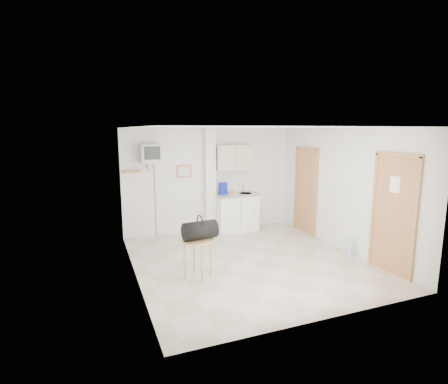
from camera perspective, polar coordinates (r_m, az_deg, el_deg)
name	(u,v)px	position (r m, az deg, el deg)	size (l,w,h in m)	color
ground	(249,261)	(6.79, 4.14, -11.13)	(4.50, 4.50, 0.00)	beige
room_envelope	(260,180)	(6.58, 5.86, 2.03)	(4.24, 4.54, 2.55)	white
kitchenette	(236,198)	(8.55, 1.90, -1.04)	(1.03, 0.58, 2.10)	white
crt_television	(151,154)	(7.85, -11.88, 6.09)	(0.44, 0.45, 2.15)	slate
round_table	(198,245)	(5.90, -4.31, -8.66)	(0.54, 0.54, 0.67)	#AC874E
duffel_bag	(200,230)	(5.81, -3.95, -6.23)	(0.59, 0.38, 0.41)	black
water_bottle	(350,248)	(7.41, 19.93, -8.55)	(0.12, 0.12, 0.36)	#A3C2D7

